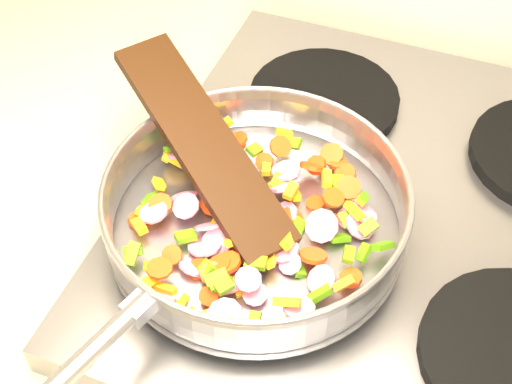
% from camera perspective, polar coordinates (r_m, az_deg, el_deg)
% --- Properties ---
extents(cooktop, '(0.60, 0.60, 0.04)m').
position_cam_1_polar(cooktop, '(0.82, 11.70, -2.50)').
color(cooktop, '#939399').
rests_on(cooktop, counter_top).
extents(grate_fl, '(0.19, 0.19, 0.02)m').
position_cam_1_polar(grate_fl, '(0.73, -1.17, -6.03)').
color(grate_fl, black).
rests_on(grate_fl, cooktop).
extents(grate_bl, '(0.19, 0.19, 0.02)m').
position_cam_1_polar(grate_bl, '(0.91, 5.46, 7.42)').
color(grate_bl, black).
rests_on(grate_bl, cooktop).
extents(saute_pan, '(0.36, 0.51, 0.06)m').
position_cam_1_polar(saute_pan, '(0.73, -0.10, -1.26)').
color(saute_pan, '#9E9EA5').
rests_on(saute_pan, grate_fl).
extents(vegetable_heap, '(0.28, 0.27, 0.04)m').
position_cam_1_polar(vegetable_heap, '(0.73, 0.15, -2.27)').
color(vegetable_heap, '#ED3C0F').
rests_on(vegetable_heap, saute_pan).
extents(wooden_spatula, '(0.26, 0.21, 0.09)m').
position_cam_1_polar(wooden_spatula, '(0.75, -4.24, 3.90)').
color(wooden_spatula, black).
rests_on(wooden_spatula, saute_pan).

